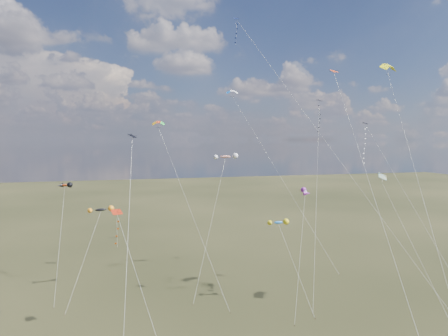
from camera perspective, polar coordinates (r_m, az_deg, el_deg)
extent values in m
cube|color=black|center=(70.32, 13.48, 9.38)|extent=(1.13, 1.12, 0.32)
cylinder|color=silver|center=(61.88, 13.09, -3.71)|extent=(8.66, 15.09, 29.82)
cube|color=#332316|center=(57.49, 12.58, -19.72)|extent=(0.10, 0.10, 0.12)
cube|color=#101B4C|center=(70.20, 1.76, 20.58)|extent=(0.91, 0.84, 0.38)
cylinder|color=silver|center=(58.31, 15.31, 2.35)|extent=(20.03, 28.34, 43.12)
cube|color=black|center=(46.22, -12.96, 4.49)|extent=(1.09, 1.13, 0.42)
cylinder|color=silver|center=(40.41, -13.69, -12.38)|extent=(1.99, 14.83, 23.59)
cube|color=#A6210C|center=(48.16, -15.08, -6.08)|extent=(1.43, 1.38, 0.47)
cylinder|color=silver|center=(45.82, -11.87, -16.14)|extent=(4.66, 8.97, 14.80)
cube|color=#0A0E51|center=(63.00, 19.52, 6.04)|extent=(0.94, 0.96, 0.29)
cylinder|color=silver|center=(59.98, 26.13, -6.30)|extent=(6.93, 15.26, 25.60)
cube|color=red|center=(54.84, 15.41, 13.21)|extent=(1.11, 1.05, 0.42)
cylinder|color=silver|center=(42.05, 21.31, -6.00)|extent=(5.25, 26.95, 32.02)
cylinder|color=silver|center=(50.18, 26.74, -3.84)|extent=(5.34, 20.70, 33.27)
cylinder|color=silver|center=(76.22, 8.13, -0.90)|extent=(13.17, 20.71, 33.26)
cube|color=#332316|center=(73.51, 16.17, -14.41)|extent=(0.10, 0.10, 0.12)
cylinder|color=silver|center=(54.67, 26.19, -11.04)|extent=(2.34, 11.79, 18.59)
cylinder|color=silver|center=(59.98, -4.79, -5.67)|extent=(7.57, 16.71, 26.07)
cube|color=#332316|center=(56.76, 0.90, -19.94)|extent=(0.10, 0.10, 0.12)
ellipsoid|color=black|center=(63.79, -17.19, -5.72)|extent=(3.51, 1.55, 1.03)
cylinder|color=silver|center=(61.37, -19.37, -12.15)|extent=(4.59, 8.09, 12.53)
cube|color=#332316|center=(59.86, -21.82, -18.93)|extent=(0.10, 0.10, 0.12)
ellipsoid|color=#D14918|center=(69.14, -21.78, -2.29)|extent=(2.52, 2.40, 1.01)
cylinder|color=silver|center=(65.31, -22.42, -9.73)|extent=(0.65, 10.67, 15.87)
cube|color=#332316|center=(62.69, -23.15, -17.89)|extent=(0.10, 0.10, 0.12)
ellipsoid|color=white|center=(57.96, 11.53, -3.30)|extent=(1.52, 2.66, 0.92)
cylinder|color=silver|center=(55.33, 10.83, -12.01)|extent=(4.88, 7.24, 15.81)
cube|color=#332316|center=(54.06, 10.03, -21.28)|extent=(0.10, 0.10, 0.12)
ellipsoid|color=red|center=(69.12, 0.21, 1.63)|extent=(3.97, 2.08, 1.12)
cylinder|color=silver|center=(63.08, -1.88, -7.87)|extent=(8.35, 13.05, 20.24)
cube|color=#332316|center=(59.17, -4.47, -18.92)|extent=(0.10, 0.10, 0.12)
ellipsoid|color=blue|center=(56.46, 7.79, -7.71)|extent=(2.53, 1.14, 0.94)
cylinder|color=silver|center=(56.04, 10.28, -14.00)|extent=(2.88, 5.69, 11.68)
cube|color=#332316|center=(56.37, 12.91, -20.23)|extent=(0.10, 0.10, 0.12)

